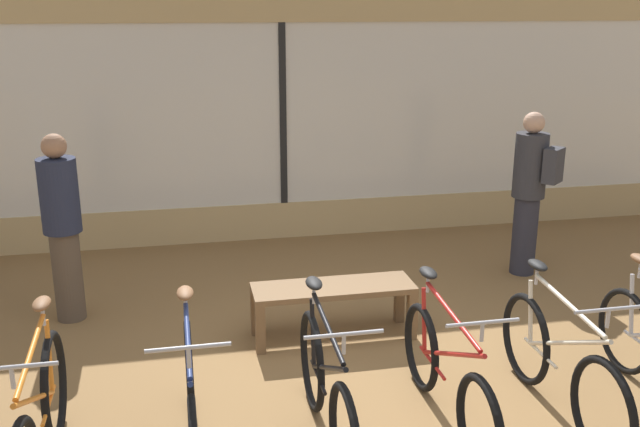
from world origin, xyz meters
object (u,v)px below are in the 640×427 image
(bicycle_center_left, at_px, (326,392))
(bicycle_right, at_px, (560,366))
(customer_by_window, at_px, (62,224))
(bicycle_far_left, at_px, (41,424))
(customer_near_rack, at_px, (530,188))
(bicycle_left, at_px, (192,406))
(display_bench, at_px, (333,295))
(bicycle_center_right, at_px, (447,377))

(bicycle_center_left, height_order, bicycle_right, bicycle_center_left)
(bicycle_right, relative_size, customer_by_window, 1.00)
(bicycle_far_left, xyz_separation_m, customer_near_rack, (4.50, 2.67, 0.54))
(bicycle_left, bearing_deg, bicycle_right, 0.94)
(bicycle_center_left, relative_size, customer_near_rack, 0.99)
(display_bench, distance_m, customer_by_window, 2.50)
(customer_near_rack, bearing_deg, bicycle_far_left, -149.35)
(bicycle_left, relative_size, bicycle_right, 1.01)
(bicycle_far_left, height_order, display_bench, bicycle_far_left)
(bicycle_center_left, bearing_deg, customer_near_rack, 43.83)
(display_bench, bearing_deg, bicycle_far_left, -143.50)
(bicycle_center_left, height_order, bicycle_center_right, bicycle_center_left)
(display_bench, relative_size, customer_by_window, 0.81)
(customer_near_rack, xyz_separation_m, customer_by_window, (-4.65, -0.23, -0.03))
(display_bench, bearing_deg, bicycle_right, -50.17)
(bicycle_far_left, distance_m, customer_near_rack, 5.26)
(bicycle_center_left, bearing_deg, bicycle_far_left, -179.05)
(bicycle_left, xyz_separation_m, bicycle_right, (2.53, 0.04, -0.02))
(bicycle_left, distance_m, bicycle_right, 2.53)
(customer_near_rack, distance_m, customer_by_window, 4.66)
(bicycle_right, relative_size, display_bench, 1.24)
(bicycle_center_left, xyz_separation_m, customer_near_rack, (2.75, 2.64, 0.55))
(customer_near_rack, relative_size, customer_by_window, 1.01)
(bicycle_center_right, xyz_separation_m, display_bench, (-0.46, 1.49, 0.02))
(bicycle_far_left, height_order, customer_by_window, customer_by_window)
(bicycle_center_left, bearing_deg, customer_by_window, 128.29)
(bicycle_center_right, xyz_separation_m, customer_by_window, (-2.76, 2.34, 0.54))
(bicycle_left, distance_m, display_bench, 2.01)
(bicycle_right, distance_m, display_bench, 1.99)
(bicycle_center_left, distance_m, customer_by_window, 3.12)
(display_bench, xyz_separation_m, customer_near_rack, (2.36, 1.08, 0.55))
(display_bench, relative_size, customer_near_rack, 0.80)
(bicycle_center_left, relative_size, customer_by_window, 1.00)
(bicycle_far_left, height_order, bicycle_left, same)
(bicycle_left, distance_m, bicycle_center_right, 1.72)
(bicycle_right, relative_size, customer_near_rack, 0.99)
(bicycle_far_left, relative_size, customer_near_rack, 1.02)
(bicycle_right, xyz_separation_m, display_bench, (-1.28, 1.53, 0.01))
(bicycle_left, bearing_deg, display_bench, 51.40)
(bicycle_far_left, distance_m, customer_by_window, 2.50)
(bicycle_center_left, xyz_separation_m, display_bench, (0.39, 1.56, -0.00))
(bicycle_far_left, xyz_separation_m, display_bench, (2.15, 1.59, -0.01))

